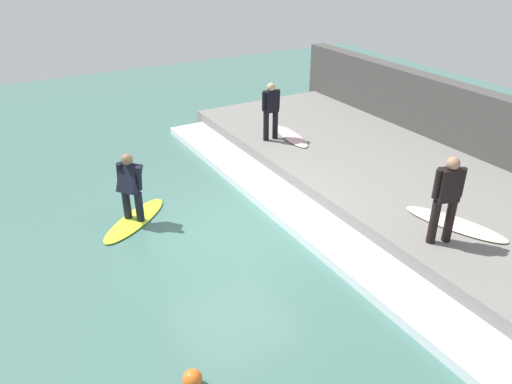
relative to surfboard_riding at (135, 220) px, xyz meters
The scene contains 11 objects.
ground_plane 2.05m from the surfboard_riding, 38.66° to the right, with size 28.00×28.00×0.00m, color #426B60.
concrete_ledge 5.86m from the surfboard_riding, 12.61° to the right, with size 4.40×12.02×0.44m, color slate.
back_wall 8.32m from the surfboard_riding, ahead, with size 0.50×12.62×1.97m, color #474442.
wave_foam_crest 3.27m from the surfboard_riding, 23.03° to the right, with size 1.02×11.41×0.18m, color silver.
surfboard_riding is the anchor object (origin of this frame).
surfer_riding 0.83m from the surfboard_riding, 90.00° to the right, with size 0.60×0.59×1.45m.
surfer_waiting_near 6.04m from the surfboard_riding, 43.88° to the right, with size 0.52×0.34×1.62m.
surfboard_waiting_near 6.29m from the surfboard_riding, 37.90° to the right, with size 1.14×2.01×0.06m.
surfer_waiting_far 4.70m from the surfboard_riding, 20.62° to the left, with size 0.52×0.25×1.51m.
surfboard_waiting_far 5.03m from the surfboard_riding, 16.70° to the left, with size 0.74×1.78×0.06m.
marker_buoy 4.55m from the surfboard_riding, 98.26° to the right, with size 0.26×0.26×0.26m, color orange.
Camera 1 is at (-3.84, -7.65, 5.28)m, focal length 35.00 mm.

